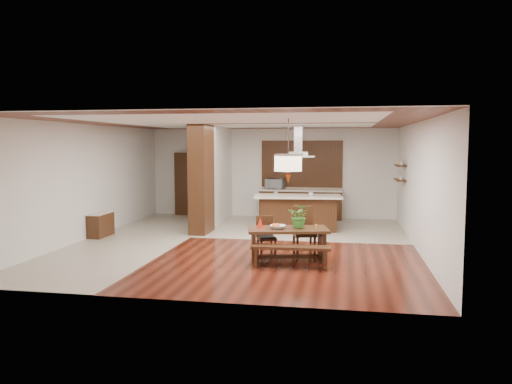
% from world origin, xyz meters
% --- Properties ---
extents(room_shell, '(9.00, 9.04, 2.92)m').
position_xyz_m(room_shell, '(0.00, 0.00, 2.06)').
color(room_shell, '#38120A').
rests_on(room_shell, ground).
extents(tile_hallway, '(2.50, 9.00, 0.01)m').
position_xyz_m(tile_hallway, '(-2.75, 0.00, 0.01)').
color(tile_hallway, '#B6AC98').
rests_on(tile_hallway, ground).
extents(tile_kitchen, '(5.50, 4.00, 0.01)m').
position_xyz_m(tile_kitchen, '(1.25, 2.50, 0.01)').
color(tile_kitchen, '#B6AC98').
rests_on(tile_kitchen, ground).
extents(soffit_band, '(8.00, 9.00, 0.02)m').
position_xyz_m(soffit_band, '(0.00, 0.00, 2.88)').
color(soffit_band, '#411B10').
rests_on(soffit_band, room_shell).
extents(partition_pier, '(0.45, 1.00, 2.90)m').
position_xyz_m(partition_pier, '(-1.40, 1.20, 1.45)').
color(partition_pier, black).
rests_on(partition_pier, ground).
extents(partition_stub, '(0.18, 2.40, 2.90)m').
position_xyz_m(partition_stub, '(-1.40, 3.30, 1.45)').
color(partition_stub, silver).
rests_on(partition_stub, ground).
extents(hallway_console, '(0.37, 0.88, 0.63)m').
position_xyz_m(hallway_console, '(-3.81, 0.20, 0.32)').
color(hallway_console, black).
rests_on(hallway_console, ground).
extents(hallway_doorway, '(1.10, 0.20, 2.10)m').
position_xyz_m(hallway_doorway, '(-2.70, 4.40, 1.05)').
color(hallway_doorway, black).
rests_on(hallway_doorway, ground).
extents(rear_counter, '(2.60, 0.62, 0.95)m').
position_xyz_m(rear_counter, '(1.00, 4.20, 0.48)').
color(rear_counter, black).
rests_on(rear_counter, ground).
extents(kitchen_window, '(2.60, 0.08, 1.50)m').
position_xyz_m(kitchen_window, '(1.00, 4.46, 1.75)').
color(kitchen_window, '#A55F31').
rests_on(kitchen_window, room_shell).
extents(shelf_lower, '(0.26, 0.90, 0.04)m').
position_xyz_m(shelf_lower, '(3.87, 2.60, 1.40)').
color(shelf_lower, black).
rests_on(shelf_lower, room_shell).
extents(shelf_upper, '(0.26, 0.90, 0.04)m').
position_xyz_m(shelf_upper, '(3.87, 2.60, 1.80)').
color(shelf_upper, black).
rests_on(shelf_upper, room_shell).
extents(dining_table, '(1.76, 1.14, 0.68)m').
position_xyz_m(dining_table, '(1.25, -1.61, 0.50)').
color(dining_table, black).
rests_on(dining_table, ground).
extents(dining_bench, '(1.54, 0.39, 0.43)m').
position_xyz_m(dining_bench, '(1.37, -2.18, 0.22)').
color(dining_bench, black).
rests_on(dining_bench, ground).
extents(dining_chair_left, '(0.49, 0.49, 0.84)m').
position_xyz_m(dining_chair_left, '(0.75, -1.21, 0.42)').
color(dining_chair_left, black).
rests_on(dining_chair_left, ground).
extents(dining_chair_right, '(0.58, 0.58, 1.04)m').
position_xyz_m(dining_chair_right, '(1.54, -1.04, 0.52)').
color(dining_chair_right, black).
rests_on(dining_chair_right, ground).
extents(pendant_lantern, '(0.64, 0.64, 1.31)m').
position_xyz_m(pendant_lantern, '(1.25, -1.61, 2.25)').
color(pendant_lantern, beige).
rests_on(pendant_lantern, room_shell).
extents(foliage_plant, '(0.53, 0.49, 0.49)m').
position_xyz_m(foliage_plant, '(1.48, -1.53, 0.92)').
color(foliage_plant, '#337828').
rests_on(foliage_plant, dining_table).
extents(fruit_bowl, '(0.32, 0.32, 0.08)m').
position_xyz_m(fruit_bowl, '(1.06, -1.72, 0.71)').
color(fruit_bowl, beige).
rests_on(fruit_bowl, dining_table).
extents(napkin_cone, '(0.18, 0.18, 0.21)m').
position_xyz_m(napkin_cone, '(0.68, -1.66, 0.78)').
color(napkin_cone, red).
rests_on(napkin_cone, dining_table).
extents(gold_ornament, '(0.08, 0.08, 0.09)m').
position_xyz_m(gold_ornament, '(1.81, -1.58, 0.72)').
color(gold_ornament, gold).
rests_on(gold_ornament, dining_table).
extents(kitchen_island, '(2.48, 1.28, 0.98)m').
position_xyz_m(kitchen_island, '(1.11, 2.04, 0.50)').
color(kitchen_island, black).
rests_on(kitchen_island, ground).
extents(range_hood, '(0.90, 0.55, 0.87)m').
position_xyz_m(range_hood, '(1.11, 2.04, 2.46)').
color(range_hood, silver).
rests_on(range_hood, room_shell).
extents(island_cup, '(0.12, 0.12, 0.09)m').
position_xyz_m(island_cup, '(1.47, 1.91, 1.03)').
color(island_cup, white).
rests_on(island_cup, kitchen_island).
extents(microwave, '(0.66, 0.53, 0.32)m').
position_xyz_m(microwave, '(0.17, 4.23, 1.11)').
color(microwave, silver).
rests_on(microwave, rear_counter).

